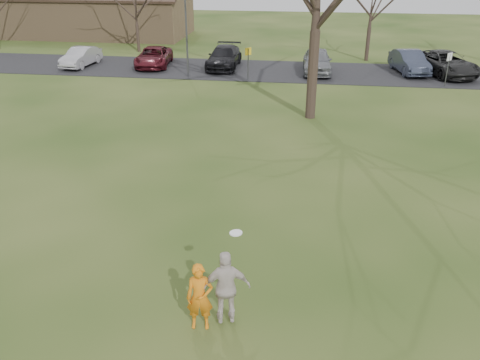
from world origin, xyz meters
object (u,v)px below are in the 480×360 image
(car_4, at_px, (317,61))
(building, at_px, (82,14))
(car_3, at_px, (224,57))
(car_1, at_px, (81,57))
(lamp_post, at_px, (186,14))
(car_5, at_px, (409,62))
(car_2, at_px, (154,57))
(car_6, at_px, (445,63))
(player_defender, at_px, (200,297))
(catching_play, at_px, (227,287))

(car_4, xyz_separation_m, building, (-22.31, 13.25, 1.11))
(car_3, bearing_deg, car_1, -174.21)
(lamp_post, bearing_deg, car_5, 12.08)
(car_2, relative_size, car_5, 1.06)
(car_4, xyz_separation_m, car_6, (8.34, 0.58, -0.03))
(player_defender, distance_m, car_6, 28.16)
(car_4, distance_m, lamp_post, 9.16)
(player_defender, xyz_separation_m, car_4, (2.55, 25.39, 0.01))
(player_defender, bearing_deg, car_6, 58.86)
(car_1, distance_m, building, 14.73)
(car_4, bearing_deg, catching_play, -96.08)
(car_5, height_order, car_6, car_6)
(player_defender, height_order, car_5, player_defender)
(car_5, height_order, lamp_post, lamp_post)
(player_defender, distance_m, car_1, 28.78)
(car_1, distance_m, lamp_post, 9.08)
(car_1, xyz_separation_m, building, (-5.78, 13.49, 1.24))
(car_2, height_order, building, building)
(car_2, relative_size, car_6, 0.86)
(car_1, bearing_deg, car_2, 12.54)
(car_1, distance_m, car_4, 16.53)
(car_5, bearing_deg, car_3, 170.02)
(player_defender, bearing_deg, lamp_post, 95.58)
(car_5, distance_m, car_6, 2.25)
(player_defender, height_order, building, building)
(car_6, height_order, catching_play, catching_play)
(car_2, bearing_deg, building, 123.67)
(player_defender, xyz_separation_m, car_3, (-3.88, 26.14, -0.05))
(car_2, relative_size, car_3, 0.95)
(player_defender, xyz_separation_m, car_5, (8.66, 26.23, -0.04))
(car_6, distance_m, building, 33.19)
(car_5, bearing_deg, car_6, -17.03)
(car_3, distance_m, car_4, 6.47)
(car_4, relative_size, car_5, 1.04)
(player_defender, xyz_separation_m, building, (-19.76, 38.65, 1.12))
(car_5, bearing_deg, lamp_post, -178.33)
(car_4, bearing_deg, player_defender, -97.32)
(car_1, relative_size, building, 0.19)
(car_3, bearing_deg, car_2, -176.56)
(car_2, height_order, lamp_post, lamp_post)
(catching_play, distance_m, building, 43.54)
(car_4, bearing_deg, car_6, 2.36)
(car_6, xyz_separation_m, lamp_post, (-16.65, -2.83, 3.18))
(car_2, bearing_deg, catching_play, -76.52)
(car_4, distance_m, car_6, 8.36)
(catching_play, bearing_deg, car_1, 120.21)
(car_6, distance_m, catching_play, 27.80)
(car_3, relative_size, car_5, 1.12)
(car_2, xyz_separation_m, building, (-10.88, 12.79, 1.24))
(catching_play, distance_m, lamp_post, 24.02)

